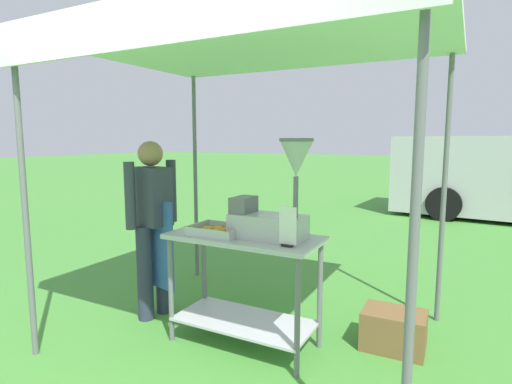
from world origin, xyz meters
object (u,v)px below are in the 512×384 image
object	(u,v)px
menu_sign	(288,229)
donut_cart	(244,268)
donut_fryer	(275,204)
vendor	(153,220)
stall_canopy	(250,49)
supply_crate	(394,330)
donut_tray	(216,232)

from	to	relation	value
menu_sign	donut_cart	bearing A→B (deg)	161.03
donut_fryer	vendor	size ratio (longest dim) A/B	0.46
vendor	donut_cart	bearing A→B (deg)	-4.14
stall_canopy	vendor	xyz separation A→B (m)	(-0.98, -0.03, -1.39)
menu_sign	supply_crate	distance (m)	1.24
stall_canopy	menu_sign	distance (m)	1.38
stall_canopy	supply_crate	bearing A→B (deg)	19.75
stall_canopy	donut_tray	distance (m)	1.41
supply_crate	stall_canopy	bearing A→B (deg)	-160.25
donut_cart	donut_fryer	size ratio (longest dim) A/B	1.60
stall_canopy	supply_crate	xyz separation A→B (m)	(1.07, 0.38, -2.15)
donut_cart	vendor	bearing A→B (deg)	175.86
donut_tray	supply_crate	bearing A→B (deg)	23.77
donut_cart	menu_sign	size ratio (longest dim) A/B	4.27
supply_crate	vendor	bearing A→B (deg)	-168.69
donut_tray	donut_fryer	world-z (taller)	donut_fryer
donut_fryer	stall_canopy	bearing A→B (deg)	159.41
donut_tray	menu_sign	bearing A→B (deg)	-6.21
stall_canopy	donut_fryer	bearing A→B (deg)	-20.59
donut_cart	supply_crate	distance (m)	1.26
stall_canopy	donut_cart	distance (m)	1.68
stall_canopy	supply_crate	distance (m)	2.43
donut_tray	donut_fryer	xyz separation A→B (m)	(0.47, 0.08, 0.24)
donut_cart	menu_sign	distance (m)	0.60
donut_cart	donut_fryer	distance (m)	0.59
stall_canopy	donut_tray	size ratio (longest dim) A/B	7.03
menu_sign	vendor	size ratio (longest dim) A/B	0.17
menu_sign	supply_crate	size ratio (longest dim) A/B	0.58
donut_cart	menu_sign	world-z (taller)	menu_sign
donut_fryer	menu_sign	distance (m)	0.27
vendor	menu_sign	bearing A→B (deg)	-8.82
donut_cart	supply_crate	world-z (taller)	donut_cart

